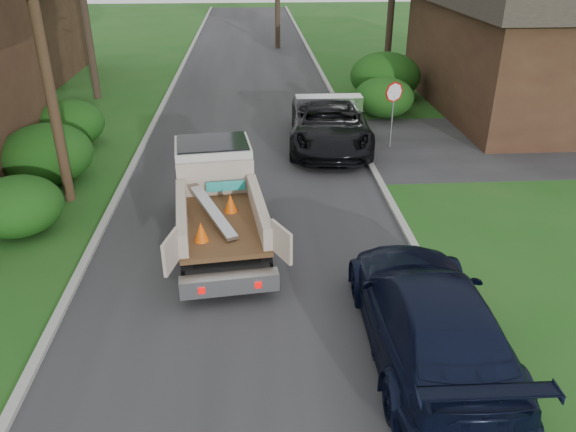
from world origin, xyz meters
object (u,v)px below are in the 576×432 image
(black_pickup, at_px, (330,123))
(navy_suv, at_px, (429,316))
(stop_sign, at_px, (393,101))
(house_right, at_px, (545,37))
(flatbed_truck, at_px, (217,190))
(utility_pole, at_px, (37,20))

(black_pickup, relative_size, navy_suv, 1.09)
(stop_sign, xyz_separation_m, black_pickup, (-2.26, 0.35, -0.90))
(stop_sign, relative_size, house_right, 0.19)
(flatbed_truck, bearing_deg, stop_sign, 38.71)
(utility_pole, xyz_separation_m, flatbed_truck, (4.55, -2.17, -4.01))
(flatbed_truck, bearing_deg, house_right, 32.21)
(flatbed_truck, bearing_deg, navy_suv, -58.45)
(house_right, xyz_separation_m, navy_suv, (-9.76, -16.50, -2.32))
(stop_sign, distance_m, utility_pole, 11.91)
(stop_sign, bearing_deg, house_right, 32.66)
(stop_sign, distance_m, house_right, 9.37)
(utility_pole, xyz_separation_m, black_pickup, (8.42, 4.37, -4.30))
(utility_pole, bearing_deg, stop_sign, 20.62)
(house_right, xyz_separation_m, flatbed_truck, (-13.93, -11.19, -1.99))
(flatbed_truck, xyz_separation_m, black_pickup, (3.87, 6.54, -0.29))
(house_right, bearing_deg, black_pickup, -155.19)
(stop_sign, height_order, house_right, house_right)
(flatbed_truck, distance_m, navy_suv, 6.76)
(black_pickup, bearing_deg, flatbed_truck, -115.33)
(stop_sign, xyz_separation_m, flatbed_truck, (-6.13, -6.19, -0.61))
(black_pickup, xyz_separation_m, navy_suv, (0.29, -11.85, -0.04))
(stop_sign, xyz_separation_m, navy_suv, (-1.96, -11.50, -0.94))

